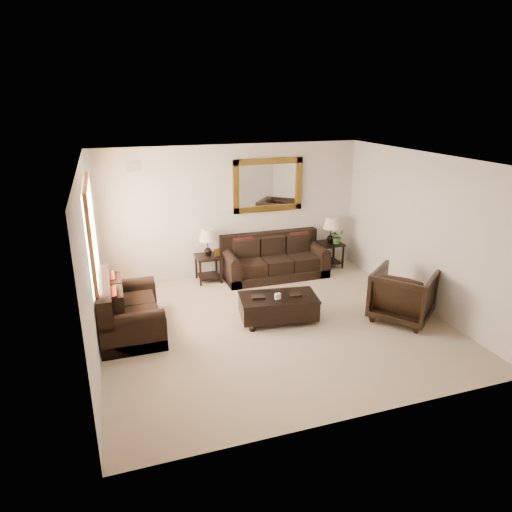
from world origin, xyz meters
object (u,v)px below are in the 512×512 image
object	(u,v)px
armchair	(403,292)
end_table_right	(331,235)
end_table_left	(208,248)
sofa	(274,261)
coffee_table	(278,305)
loveseat	(127,313)

from	to	relation	value
armchair	end_table_right	bearing A→B (deg)	-39.58
armchair	end_table_left	bearing A→B (deg)	6.17
sofa	end_table_left	bearing A→B (deg)	174.51
coffee_table	armchair	xyz separation A→B (m)	(2.00, -0.61, 0.21)
end_table_right	sofa	bearing A→B (deg)	-174.61
end_table_right	armchair	xyz separation A→B (m)	(-0.02, -2.69, -0.25)
loveseat	armchair	xyz separation A→B (m)	(4.43, -0.98, 0.15)
loveseat	armchair	world-z (taller)	armchair
end_table_left	coffee_table	size ratio (longest dim) A/B	0.80
end_table_right	coffee_table	size ratio (longest dim) A/B	0.81
sofa	end_table_right	world-z (taller)	end_table_right
loveseat	armchair	size ratio (longest dim) A/B	1.67
loveseat	end_table_left	xyz separation A→B (m)	(1.71, 1.71, 0.39)
loveseat	end_table_left	bearing A→B (deg)	-45.08
loveseat	end_table_right	xyz separation A→B (m)	(4.45, 1.71, 0.40)
sofa	loveseat	size ratio (longest dim) A/B	1.34
end_table_left	end_table_right	size ratio (longest dim) A/B	0.99
sofa	coffee_table	xyz separation A→B (m)	(-0.65, -1.95, -0.05)
coffee_table	armchair	distance (m)	2.10
end_table_left	armchair	xyz separation A→B (m)	(2.72, -2.69, -0.24)
end_table_right	coffee_table	xyz separation A→B (m)	(-2.02, -2.08, -0.45)
loveseat	end_table_right	distance (m)	4.78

